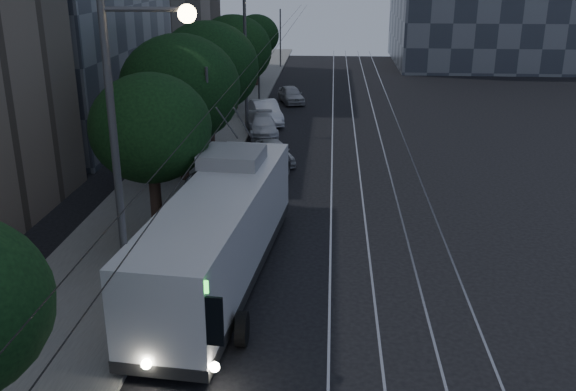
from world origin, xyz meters
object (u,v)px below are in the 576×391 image
at_px(car_white_d, 291,95).
at_px(streetlamp_near, 131,150).
at_px(pickup_silver, 238,172).
at_px(car_white_b, 263,126).
at_px(car_white_a, 274,152).
at_px(trolleybus, 221,232).
at_px(car_white_c, 265,112).
at_px(streetlamp_far, 252,46).

height_order(car_white_d, streetlamp_near, streetlamp_near).
bearing_deg(pickup_silver, car_white_b, 112.40).
distance_m(car_white_a, car_white_d, 16.28).
relative_size(car_white_a, car_white_b, 0.84).
xyz_separation_m(trolleybus, streetlamp_near, (-1.37, -4.50, 4.06)).
relative_size(car_white_c, car_white_d, 1.22).
bearing_deg(car_white_b, car_white_a, -88.00).
distance_m(car_white_c, streetlamp_far, 5.51).
relative_size(car_white_a, streetlamp_near, 0.38).
distance_m(car_white_a, streetlamp_near, 19.10).
height_order(car_white_c, streetlamp_far, streetlamp_far).
height_order(car_white_b, car_white_d, car_white_d).
relative_size(pickup_silver, streetlamp_far, 0.70).
height_order(car_white_a, car_white_c, car_white_c).
height_order(trolleybus, pickup_silver, trolleybus).
distance_m(car_white_b, streetlamp_far, 4.93).
relative_size(car_white_b, streetlamp_near, 0.45).
xyz_separation_m(car_white_a, streetlamp_near, (-1.92, -18.29, 5.17)).
bearing_deg(car_white_d, car_white_c, -117.28).
bearing_deg(car_white_a, trolleybus, -116.04).
distance_m(pickup_silver, car_white_b, 10.50).
xyz_separation_m(car_white_b, streetlamp_near, (-0.66, -24.24, 5.17)).
relative_size(car_white_b, streetlamp_far, 0.48).
height_order(pickup_silver, car_white_a, pickup_silver).
bearing_deg(car_white_d, car_white_b, -113.05).
xyz_separation_m(pickup_silver, streetlamp_far, (-0.59, 10.98, 4.61)).
bearing_deg(streetlamp_near, car_white_b, 88.43).
bearing_deg(streetlamp_far, car_white_c, 79.89).
bearing_deg(streetlamp_near, trolleybus, 73.00).
xyz_separation_m(trolleybus, car_white_c, (-0.88, 23.04, -0.96)).
height_order(trolleybus, car_white_a, trolleybus).
xyz_separation_m(car_white_c, car_white_d, (1.30, 7.04, -0.12)).
distance_m(car_white_a, car_white_b, 6.08).
bearing_deg(streetlamp_far, car_white_d, 79.65).
bearing_deg(trolleybus, pickup_silver, 100.36).
bearing_deg(car_white_c, car_white_d, 61.86).
relative_size(trolleybus, car_white_a, 3.46).
height_order(car_white_c, streetlamp_near, streetlamp_near).
distance_m(car_white_d, streetlamp_near, 35.00).
xyz_separation_m(pickup_silver, car_white_c, (-0.09, 13.79, -0.11)).
bearing_deg(car_white_d, car_white_a, -106.37).
bearing_deg(car_white_d, pickup_silver, -110.15).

